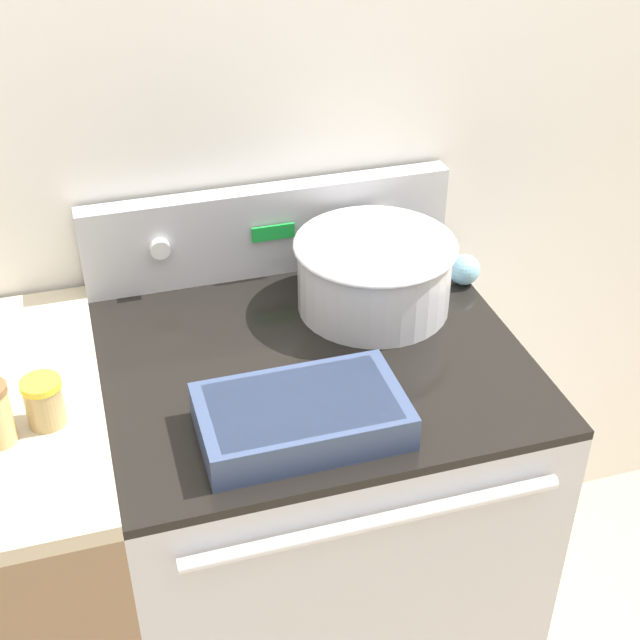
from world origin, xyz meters
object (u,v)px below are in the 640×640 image
Objects in this scene: casserole_dish at (302,415)px; ladle at (461,268)px; spice_jar_yellow_cap at (44,402)px; mixing_bowl at (374,271)px.

ladle is at bearing 39.45° from casserole_dish.
ladle is 2.94× the size of spice_jar_yellow_cap.
casserole_dish is (-0.24, -0.33, -0.05)m from mixing_bowl.
ladle is (0.21, 0.04, -0.05)m from mixing_bowl.
casserole_dish is 1.34× the size of ladle.
spice_jar_yellow_cap is at bearing -164.16° from ladle.
mixing_bowl is at bearing -168.22° from ladle.
mixing_bowl is 0.22m from ladle.
casserole_dish is at bearing -126.33° from mixing_bowl.
mixing_bowl is at bearing 17.14° from spice_jar_yellow_cap.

